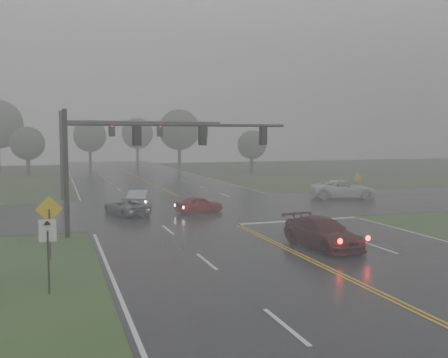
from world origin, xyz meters
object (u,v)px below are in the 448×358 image
object	(u,v)px
signal_gantry_far	(115,137)
pickup_white	(344,198)
sedan_maroon	(322,248)
car_grey	(126,215)
sedan_red	(199,213)
sedan_silver	(140,207)
signal_gantry_near	(140,147)

from	to	relation	value
signal_gantry_far	pickup_white	bearing A→B (deg)	-19.89
sedan_maroon	car_grey	distance (m)	15.83
car_grey	signal_gantry_far	world-z (taller)	signal_gantry_far
pickup_white	signal_gantry_far	world-z (taller)	signal_gantry_far
car_grey	pickup_white	bearing A→B (deg)	171.13
sedan_maroon	sedan_red	xyz separation A→B (m)	(-2.68, 13.11, 0.00)
sedan_red	sedan_silver	size ratio (longest dim) A/B	0.85
sedan_maroon	signal_gantry_near	distance (m)	11.62
pickup_white	sedan_maroon	bearing A→B (deg)	162.46
signal_gantry_far	signal_gantry_near	bearing A→B (deg)	-91.67
car_grey	signal_gantry_near	world-z (taller)	signal_gantry_near
car_grey	sedan_red	bearing A→B (deg)	154.97
car_grey	pickup_white	xyz separation A→B (m)	(19.88, 3.38, 0.00)
sedan_red	car_grey	xyz separation A→B (m)	(-5.23, 0.60, 0.00)
sedan_red	signal_gantry_near	bearing A→B (deg)	125.99
sedan_maroon	signal_gantry_far	world-z (taller)	signal_gantry_far
sedan_red	sedan_maroon	bearing A→B (deg)	177.67
car_grey	signal_gantry_far	xyz separation A→B (m)	(0.46, 10.41, 5.52)
car_grey	signal_gantry_far	distance (m)	11.79
pickup_white	signal_gantry_near	bearing A→B (deg)	134.68
sedan_red	car_grey	world-z (taller)	sedan_red
pickup_white	sedan_red	bearing A→B (deg)	122.68
sedan_maroon	car_grey	size ratio (longest dim) A/B	1.20
sedan_silver	signal_gantry_near	world-z (taller)	signal_gantry_near
sedan_maroon	sedan_red	bearing A→B (deg)	95.47
sedan_silver	car_grey	distance (m)	3.96
signal_gantry_near	car_grey	bearing A→B (deg)	89.61
sedan_maroon	sedan_silver	size ratio (longest dim) A/B	1.22
pickup_white	signal_gantry_far	bearing A→B (deg)	87.60
sedan_red	signal_gantry_far	size ratio (longest dim) A/B	0.24
sedan_maroon	signal_gantry_far	size ratio (longest dim) A/B	0.34
sedan_silver	car_grey	size ratio (longest dim) A/B	0.98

